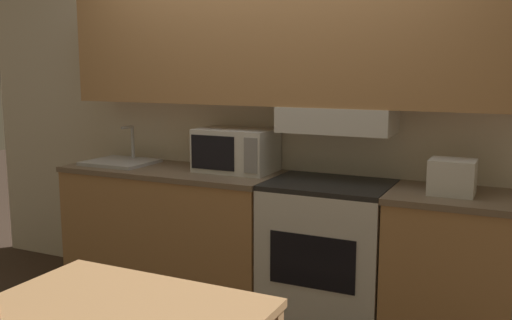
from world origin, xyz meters
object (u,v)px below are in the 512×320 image
object	(u,v)px
microwave	(236,150)
toaster	(452,177)
stove_range	(328,256)
sink_basin	(121,161)

from	to	relation	value
microwave	toaster	world-z (taller)	microwave
stove_range	sink_basin	xyz separation A→B (m)	(-1.60, 0.00, 0.49)
stove_range	sink_basin	world-z (taller)	sink_basin
toaster	sink_basin	bearing A→B (deg)	179.49
stove_range	microwave	xyz separation A→B (m)	(-0.69, 0.10, 0.61)
microwave	stove_range	bearing A→B (deg)	-8.19
microwave	toaster	size ratio (longest dim) A/B	2.01
microwave	sink_basin	size ratio (longest dim) A/B	1.10
toaster	sink_basin	xyz separation A→B (m)	(-2.31, 0.02, -0.08)
stove_range	sink_basin	distance (m)	1.67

